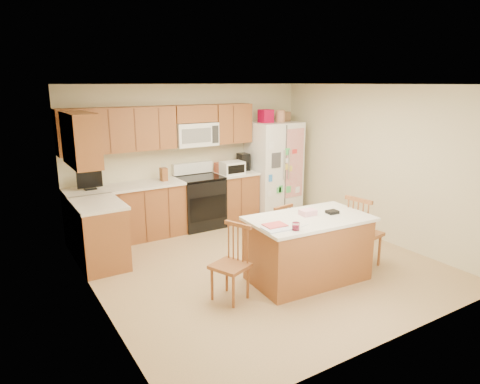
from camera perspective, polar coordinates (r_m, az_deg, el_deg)
ground at (r=6.24m, az=2.75°, el=-9.49°), size 4.50×4.50×0.00m
room_shell at (r=5.80m, az=2.92°, el=3.62°), size 4.60×4.60×2.52m
cabinetry at (r=7.05m, az=-12.12°, el=0.88°), size 3.36×1.56×2.15m
stove at (r=7.66m, az=-5.40°, el=-1.19°), size 0.76×0.65×1.13m
refrigerator at (r=8.30m, az=4.50°, el=3.22°), size 0.90×0.79×2.04m
island at (r=5.68m, az=9.08°, el=-7.40°), size 1.61×1.00×0.94m
windsor_chair_left at (r=5.13m, az=-1.20°, el=-9.67°), size 0.50×0.51×0.92m
windsor_chair_back at (r=6.21m, az=4.89°, el=-5.58°), size 0.42×0.40×0.86m
windsor_chair_right at (r=6.24m, az=15.99°, el=-5.30°), size 0.49×0.50×1.02m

